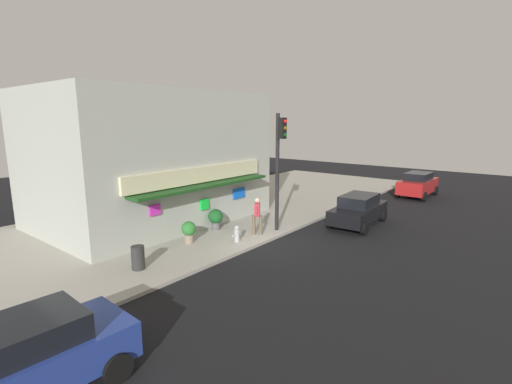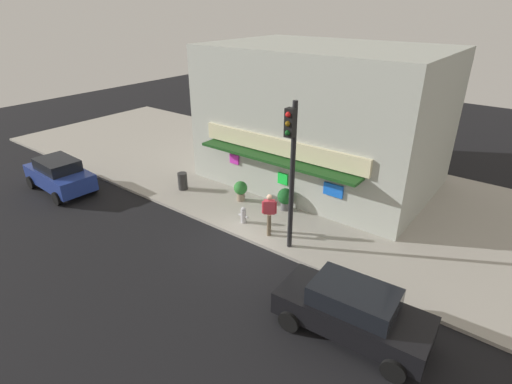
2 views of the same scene
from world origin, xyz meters
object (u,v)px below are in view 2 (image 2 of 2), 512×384
(trash_can, at_px, (183,181))
(parked_car_black, at_px, (352,311))
(fire_hydrant, at_px, (243,215))
(potted_plant_by_doorway, at_px, (241,189))
(pedestrian, at_px, (269,212))
(parked_car_blue, at_px, (59,175))
(potted_plant_by_window, at_px, (285,198))
(traffic_light, at_px, (291,160))

(trash_can, relative_size, parked_car_black, 0.20)
(fire_hydrant, bearing_deg, potted_plant_by_doorway, 132.67)
(pedestrian, relative_size, parked_car_blue, 0.42)
(fire_hydrant, bearing_deg, pedestrian, -2.18)
(fire_hydrant, xyz_separation_m, potted_plant_by_doorway, (-1.40, 1.52, 0.21))
(potted_plant_by_window, distance_m, parked_car_blue, 11.17)
(pedestrian, height_order, parked_car_black, pedestrian)
(traffic_light, xyz_separation_m, parked_car_black, (3.70, -2.42, -2.84))
(traffic_light, distance_m, potted_plant_by_doorway, 5.28)
(potted_plant_by_window, bearing_deg, pedestrian, -73.41)
(trash_can, relative_size, parked_car_blue, 0.21)
(trash_can, relative_size, pedestrian, 0.49)
(pedestrian, bearing_deg, potted_plant_by_window, 106.59)
(fire_hydrant, xyz_separation_m, trash_can, (-4.44, 0.73, 0.08))
(trash_can, distance_m, pedestrian, 5.87)
(pedestrian, distance_m, parked_car_blue, 11.04)
(pedestrian, distance_m, parked_car_black, 5.62)
(parked_car_blue, relative_size, parked_car_black, 0.94)
(potted_plant_by_doorway, bearing_deg, traffic_light, -26.52)
(potted_plant_by_doorway, xyz_separation_m, parked_car_blue, (-7.92, -4.35, 0.15))
(traffic_light, height_order, parked_car_black, traffic_light)
(potted_plant_by_window, height_order, parked_car_blue, parked_car_blue)
(pedestrian, xyz_separation_m, parked_car_blue, (-10.68, -2.79, -0.24))
(potted_plant_by_doorway, bearing_deg, potted_plant_by_window, 13.25)
(fire_hydrant, distance_m, trash_can, 4.50)
(traffic_light, relative_size, parked_car_blue, 1.36)
(trash_can, xyz_separation_m, parked_car_blue, (-4.88, -3.57, 0.29))
(traffic_light, relative_size, fire_hydrant, 7.66)
(traffic_light, distance_m, potted_plant_by_window, 4.22)
(trash_can, bearing_deg, traffic_light, -9.55)
(fire_hydrant, relative_size, trash_can, 0.85)
(traffic_light, relative_size, trash_can, 6.51)
(fire_hydrant, relative_size, potted_plant_by_window, 0.72)
(trash_can, bearing_deg, parked_car_blue, -143.81)
(trash_can, height_order, potted_plant_by_doorway, potted_plant_by_doorway)
(trash_can, height_order, potted_plant_by_window, potted_plant_by_window)
(potted_plant_by_doorway, xyz_separation_m, parked_car_black, (7.61, -4.38, 0.13))
(pedestrian, bearing_deg, traffic_light, -18.35)
(fire_hydrant, xyz_separation_m, potted_plant_by_window, (0.74, 2.02, 0.24))
(fire_hydrant, distance_m, potted_plant_by_doorway, 2.07)
(pedestrian, height_order, parked_car_blue, pedestrian)
(trash_can, distance_m, parked_car_black, 11.24)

